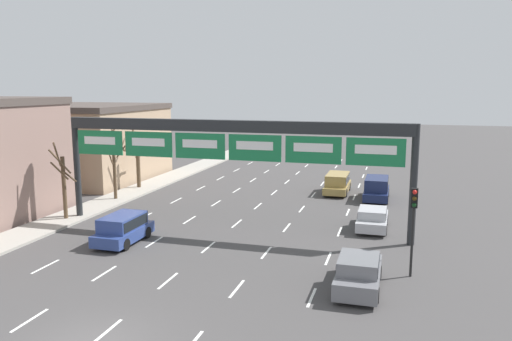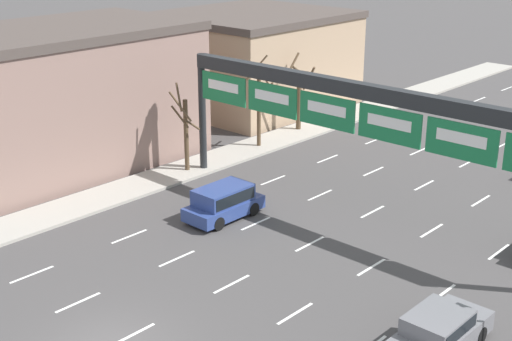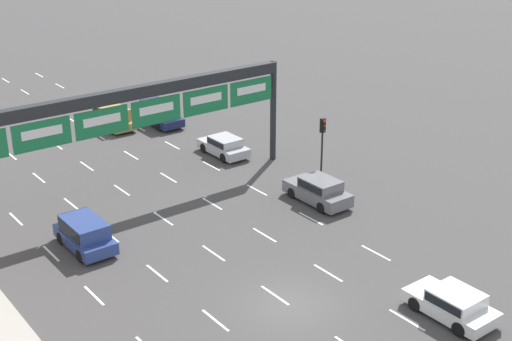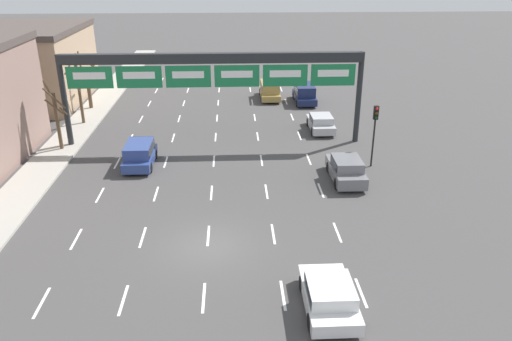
# 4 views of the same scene
# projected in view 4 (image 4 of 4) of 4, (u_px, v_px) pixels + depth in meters

# --- Properties ---
(ground_plane) EXTENTS (220.00, 220.00, 0.00)m
(ground_plane) POSITION_uv_depth(u_px,v_px,m) (208.00, 246.00, 24.32)
(ground_plane) COLOR #474444
(lane_dashes) EXTENTS (13.32, 67.00, 0.01)m
(lane_dashes) POSITION_uv_depth(u_px,v_px,m) (215.00, 148.00, 36.71)
(lane_dashes) COLOR white
(lane_dashes) RESTS_ON ground_plane
(sign_gantry) EXTENTS (21.81, 0.70, 6.76)m
(sign_gantry) POSITION_uv_depth(u_px,v_px,m) (213.00, 68.00, 35.39)
(sign_gantry) COLOR #232628
(sign_gantry) RESTS_ON ground_plane
(building_far) EXTENTS (11.80, 13.13, 7.08)m
(building_far) POSITION_uv_depth(u_px,v_px,m) (18.00, 65.00, 47.35)
(building_far) COLOR tan
(building_far) RESTS_ON ground_plane
(suv_navy) EXTENTS (1.89, 4.56, 1.76)m
(suv_navy) POSITION_uv_depth(u_px,v_px,m) (304.00, 93.00, 47.88)
(suv_navy) COLOR #19234C
(suv_navy) RESTS_ON ground_plane
(suv_blue) EXTENTS (1.86, 4.00, 1.62)m
(suv_blue) POSITION_uv_depth(u_px,v_px,m) (140.00, 153.00, 33.33)
(suv_blue) COLOR navy
(suv_blue) RESTS_ON ground_plane
(car_white) EXTENTS (1.98, 3.97, 1.31)m
(car_white) POSITION_uv_depth(u_px,v_px,m) (329.00, 295.00, 19.69)
(car_white) COLOR silver
(car_white) RESTS_ON ground_plane
(suv_gold) EXTENTS (1.88, 4.62, 1.64)m
(suv_gold) POSITION_uv_depth(u_px,v_px,m) (270.00, 89.00, 49.24)
(suv_gold) COLOR #A88947
(suv_gold) RESTS_ON ground_plane
(car_grey) EXTENTS (1.86, 4.32, 1.53)m
(car_grey) POSITION_uv_depth(u_px,v_px,m) (346.00, 168.00, 31.17)
(car_grey) COLOR slate
(car_grey) RESTS_ON ground_plane
(car_silver) EXTENTS (1.83, 4.02, 1.33)m
(car_silver) POSITION_uv_depth(u_px,v_px,m) (321.00, 122.00, 40.16)
(car_silver) COLOR #B7B7BC
(car_silver) RESTS_ON ground_plane
(traffic_light_near_gantry) EXTENTS (0.30, 0.35, 4.19)m
(traffic_light_near_gantry) POSITION_uv_depth(u_px,v_px,m) (375.00, 124.00, 32.42)
(traffic_light_near_gantry) COLOR black
(traffic_light_near_gantry) RESTS_ON ground_plane
(tree_bare_closest) EXTENTS (2.15, 2.32, 5.04)m
(tree_bare_closest) POSITION_uv_depth(u_px,v_px,m) (88.00, 82.00, 45.17)
(tree_bare_closest) COLOR brown
(tree_bare_closest) RESTS_ON sidewalk_left
(tree_bare_second) EXTENTS (1.93, 1.77, 5.63)m
(tree_bare_second) POSITION_uv_depth(u_px,v_px,m) (79.00, 89.00, 40.82)
(tree_bare_second) COLOR brown
(tree_bare_second) RESTS_ON sidewalk_left
(tree_bare_third) EXTENTS (1.41, 1.44, 5.06)m
(tree_bare_third) POSITION_uv_depth(u_px,v_px,m) (57.00, 117.00, 35.26)
(tree_bare_third) COLOR brown
(tree_bare_third) RESTS_ON sidewalk_left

